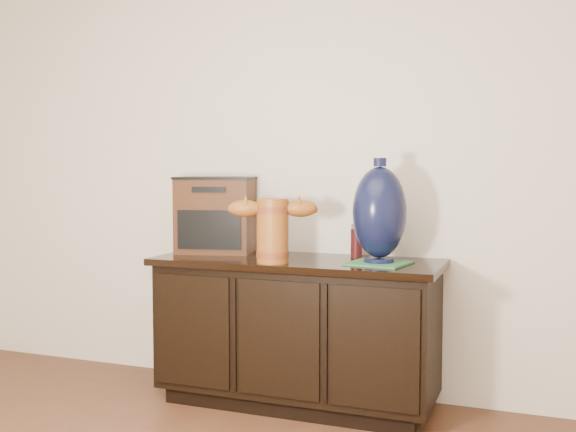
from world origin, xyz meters
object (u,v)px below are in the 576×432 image
at_px(spray_can, 356,241).
at_px(lamp_base, 379,213).
at_px(terracotta_vessel, 273,227).
at_px(sideboard, 297,330).
at_px(tv_radio, 217,214).

bearing_deg(spray_can, lamp_base, -49.20).
height_order(terracotta_vessel, lamp_base, lamp_base).
bearing_deg(lamp_base, spray_can, 130.80).
distance_m(sideboard, tv_radio, 0.78).
height_order(lamp_base, spray_can, lamp_base).
height_order(tv_radio, spray_can, tv_radio).
xyz_separation_m(terracotta_vessel, spray_can, (0.33, 0.34, -0.09)).
xyz_separation_m(sideboard, tv_radio, (-0.51, 0.12, 0.57)).
xyz_separation_m(tv_radio, spray_can, (0.78, 0.05, -0.12)).
xyz_separation_m(terracotta_vessel, tv_radio, (-0.45, 0.29, 0.03)).
distance_m(terracotta_vessel, lamp_base, 0.52).
distance_m(terracotta_vessel, spray_can, 0.48).
xyz_separation_m(sideboard, spray_can, (0.27, 0.16, 0.45)).
relative_size(sideboard, terracotta_vessel, 3.34).
relative_size(terracotta_vessel, lamp_base, 0.87).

